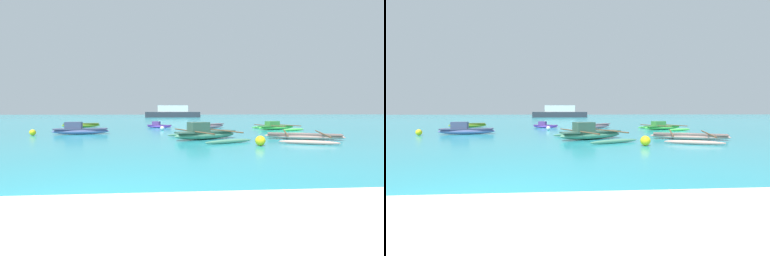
{
  "view_description": "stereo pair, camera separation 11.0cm",
  "coord_description": "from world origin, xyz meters",
  "views": [
    {
      "loc": [
        1.56,
        -3.48,
        1.55
      ],
      "look_at": [
        3.09,
        16.45,
        0.25
      ],
      "focal_mm": 24.0,
      "sensor_mm": 36.0,
      "label": 1
    },
    {
      "loc": [
        1.67,
        -3.49,
        1.55
      ],
      "look_at": [
        3.09,
        16.45,
        0.25
      ],
      "focal_mm": 24.0,
      "sensor_mm": 36.0,
      "label": 2
    }
  ],
  "objects": [
    {
      "name": "ground_plane",
      "position": [
        0.0,
        0.0,
        0.0
      ],
      "size": [
        240.0,
        240.0,
        0.0
      ],
      "color": "teal"
    },
    {
      "name": "moored_boat_1",
      "position": [
        8.76,
        10.05,
        0.18
      ],
      "size": [
        4.19,
        5.24,
        0.39
      ],
      "rotation": [
        0.0,
        0.0,
        -0.38
      ],
      "color": "#D69B8D",
      "rests_on": "ground_plane"
    },
    {
      "name": "moored_boat_6",
      "position": [
        3.35,
        10.6,
        0.32
      ],
      "size": [
        4.43,
        5.21,
        0.96
      ],
      "rotation": [
        0.0,
        0.0,
        0.44
      ],
      "color": "#508D6D",
      "rests_on": "ground_plane"
    },
    {
      "name": "moored_boat_0",
      "position": [
        10.41,
        17.81,
        0.24
      ],
      "size": [
        3.93,
        4.42,
        0.72
      ],
      "rotation": [
        0.0,
        0.0,
        0.4
      ],
      "color": "#5BE057",
      "rests_on": "ground_plane"
    },
    {
      "name": "moored_boat_4",
      "position": [
        5.04,
        19.78,
        0.22
      ],
      "size": [
        3.16,
        2.89,
        0.4
      ],
      "rotation": [
        0.0,
        0.0,
        0.73
      ],
      "color": "#C78697",
      "rests_on": "ground_plane"
    },
    {
      "name": "mooring_buoy_1",
      "position": [
        5.52,
        7.75,
        0.23
      ],
      "size": [
        0.46,
        0.46,
        0.46
      ],
      "color": "yellow",
      "rests_on": "ground_plane"
    },
    {
      "name": "moored_boat_2",
      "position": [
        0.28,
        20.81,
        0.21
      ],
      "size": [
        2.5,
        1.33,
        0.6
      ],
      "rotation": [
        0.0,
        0.0,
        -0.34
      ],
      "color": "#974EDB",
      "rests_on": "ground_plane"
    },
    {
      "name": "distant_ferry",
      "position": [
        1.73,
        63.02,
        1.25
      ],
      "size": [
        13.92,
        3.06,
        3.06
      ],
      "color": "#2D333D",
      "rests_on": "ground_plane"
    },
    {
      "name": "mooring_buoy_0",
      "position": [
        -7.43,
        13.72,
        0.19
      ],
      "size": [
        0.39,
        0.39,
        0.39
      ],
      "color": "yellow",
      "rests_on": "ground_plane"
    },
    {
      "name": "moored_boat_3",
      "position": [
        -7.2,
        21.97,
        0.23
      ],
      "size": [
        3.44,
        1.75,
        0.41
      ],
      "rotation": [
        0.0,
        0.0,
        0.34
      ],
      "color": "olive",
      "rests_on": "ground_plane"
    },
    {
      "name": "moored_boat_5",
      "position": [
        -4.7,
        14.35,
        0.3
      ],
      "size": [
        3.72,
        1.13,
        0.84
      ],
      "rotation": [
        0.0,
        0.0,
        0.13
      ],
      "color": "#676DAB",
      "rests_on": "ground_plane"
    },
    {
      "name": "mooring_buoy_2",
      "position": [
        0.73,
        17.62,
        0.17
      ],
      "size": [
        0.34,
        0.34,
        0.34
      ],
      "color": "white",
      "rests_on": "ground_plane"
    }
  ]
}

